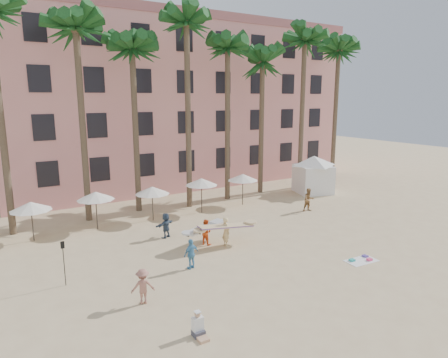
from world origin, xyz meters
name	(u,v)px	position (x,y,z in m)	size (l,w,h in m)	color
ground	(269,283)	(0.00, 0.00, 0.00)	(120.00, 120.00, 0.00)	#D1B789
pink_hotel	(173,105)	(7.00, 26.00, 8.00)	(35.00, 14.00, 16.00)	pink
palm_row	(153,41)	(0.51, 15.00, 12.97)	(44.40, 5.40, 16.30)	brown
umbrella_row	(125,193)	(-3.00, 12.50, 2.33)	(22.50, 2.70, 2.73)	#332B23
cabana	(313,171)	(15.09, 12.75, 2.07)	(5.61, 5.61, 3.50)	white
beach_towel	(362,260)	(6.06, -0.51, 0.03)	(1.86, 1.12, 0.14)	white
carrier_yellow	(226,230)	(0.82, 5.29, 1.03)	(3.51, 1.00, 1.81)	#E0BE7E
carrier_white	(206,231)	(-0.07, 6.22, 0.86)	(3.04, 1.55, 1.58)	#EF5219
beachgoers	(219,230)	(0.73, 5.94, 0.84)	(17.35, 8.16, 1.83)	olive
paddle	(64,258)	(-8.46, 4.95, 1.41)	(0.18, 0.04, 2.23)	black
seated_man	(199,328)	(-4.98, -2.08, 0.34)	(0.44, 0.76, 0.99)	#3F3F4C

